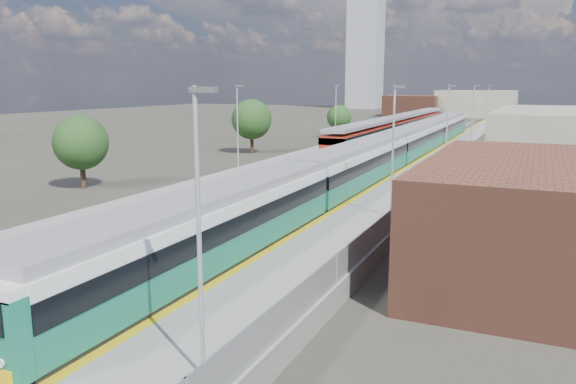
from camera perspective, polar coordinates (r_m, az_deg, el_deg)
The scene contains 11 objects.
ground at distance 61.68m, azimuth 10.67°, elevation 2.72°, with size 320.00×320.00×0.00m, color #47443A.
ballast_bed at distance 64.63m, azimuth 9.25°, elevation 3.16°, with size 10.50×155.00×0.06m, color #565451.
tracks at distance 66.08m, azimuth 10.13°, elevation 3.36°, with size 8.96×160.00×0.17m.
platform_right at distance 63.06m, azimuth 15.89°, elevation 3.16°, with size 4.70×155.00×8.52m.
platform_left at distance 66.61m, azimuth 3.60°, elevation 3.93°, with size 4.30×155.00×8.52m.
buildings at distance 151.52m, azimuth 12.10°, elevation 11.45°, with size 72.00×185.50×40.00m.
green_train at distance 53.53m, azimuth 10.35°, elevation 4.10°, with size 3.09×85.85×3.40m.
red_train at distance 87.92m, azimuth 11.25°, elevation 6.55°, with size 3.01×60.97×3.80m.
tree_a at distance 49.42m, azimuth -20.31°, elevation 4.72°, with size 4.48×4.48×6.08m.
tree_b at distance 70.58m, azimuth -3.72°, elevation 7.38°, with size 5.01×5.01×6.79m.
tree_c at distance 90.90m, azimuth 5.21°, elevation 7.56°, with size 3.96×3.96×5.37m.
Camera 1 is at (14.16, -9.43, 8.54)m, focal length 35.00 mm.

